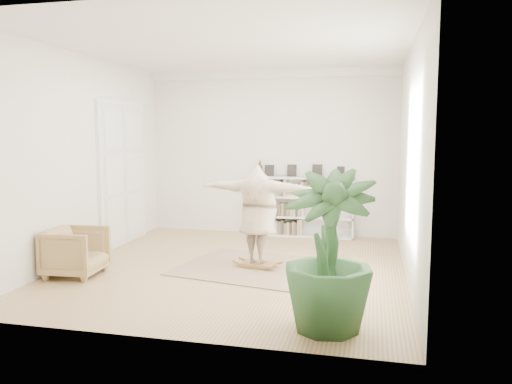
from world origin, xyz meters
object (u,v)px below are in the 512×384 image
armchair (76,252)px  person (258,212)px  bookshelf (302,207)px  rocker_board (258,264)px  houseplant (328,251)px

armchair → person: bearing=-72.6°
bookshelf → armchair: bearing=-128.4°
armchair → rocker_board: 2.91m
bookshelf → rocker_board: bearing=-97.1°
bookshelf → houseplant: size_ratio=1.21×
houseplant → armchair: bearing=162.1°
bookshelf → armchair: bookshelf is taller
bookshelf → rocker_board: bookshelf is taller
bookshelf → houseplant: (1.00, -5.15, 0.28)m
rocker_board → person: size_ratio=0.30×
rocker_board → person: (-0.00, 0.00, 0.88)m
person → rocker_board: bearing=-176.3°
houseplant → rocker_board: bearing=119.7°
bookshelf → person: person is taller
bookshelf → rocker_board: (-0.35, -2.78, -0.56)m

